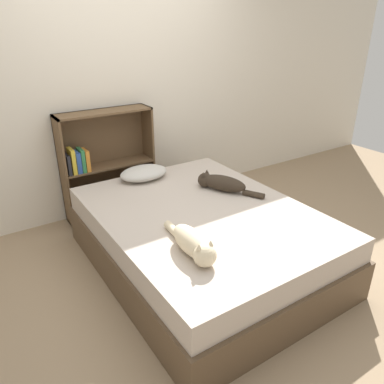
# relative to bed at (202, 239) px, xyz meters

# --- Properties ---
(ground_plane) EXTENTS (8.00, 8.00, 0.00)m
(ground_plane) POSITION_rel_bed_xyz_m (0.00, 0.00, -0.25)
(ground_plane) COLOR #997F60
(wall_back) EXTENTS (8.00, 0.06, 2.50)m
(wall_back) POSITION_rel_bed_xyz_m (0.00, 1.45, 1.00)
(wall_back) COLOR silver
(wall_back) RESTS_ON ground_plane
(bed) EXTENTS (1.55, 2.05, 0.51)m
(bed) POSITION_rel_bed_xyz_m (0.00, 0.00, 0.00)
(bed) COLOR brown
(bed) RESTS_ON ground_plane
(pillow) EXTENTS (0.45, 0.32, 0.12)m
(pillow) POSITION_rel_bed_xyz_m (-0.09, 0.83, 0.32)
(pillow) COLOR beige
(pillow) RESTS_ON bed
(cat_light) EXTENTS (0.19, 0.60, 0.17)m
(cat_light) POSITION_rel_bed_xyz_m (-0.39, -0.46, 0.33)
(cat_light) COLOR beige
(cat_light) RESTS_ON bed
(cat_dark) EXTENTS (0.36, 0.56, 0.15)m
(cat_dark) POSITION_rel_bed_xyz_m (0.35, 0.24, 0.33)
(cat_dark) COLOR #33281E
(cat_dark) RESTS_ON bed
(bookshelf) EXTENTS (0.92, 0.26, 1.09)m
(bookshelf) POSITION_rel_bed_xyz_m (-0.30, 1.32, 0.31)
(bookshelf) COLOR brown
(bookshelf) RESTS_ON ground_plane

